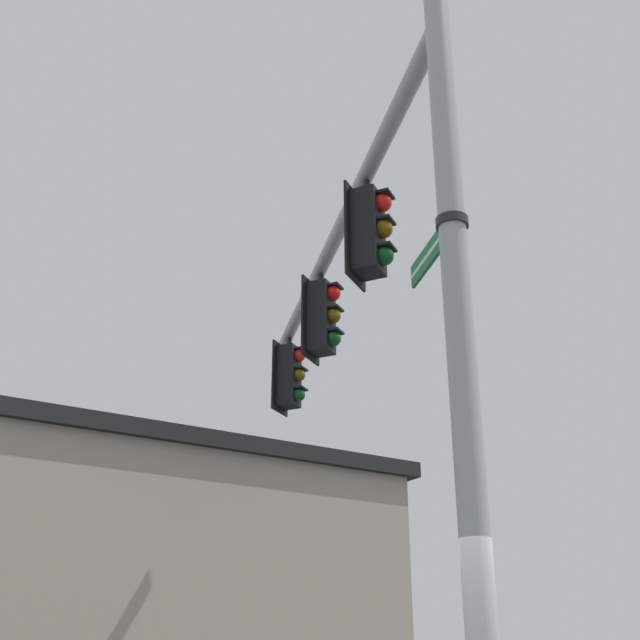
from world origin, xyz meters
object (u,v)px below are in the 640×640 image
Objects in this scene: street_name_sign at (440,240)px; traffic_light_mid_outer at (290,376)px; traffic_light_nearest_pole at (370,232)px; traffic_light_mid_inner at (322,317)px.

traffic_light_mid_outer is at bearing -142.17° from street_name_sign.
traffic_light_nearest_pole is 1.00× the size of traffic_light_mid_inner.
traffic_light_mid_outer is (-1.96, -1.53, 0.00)m from traffic_light_mid_inner.
traffic_light_mid_inner is at bearing 37.96° from traffic_light_mid_outer.
traffic_light_mid_outer reaches higher than street_name_sign.
traffic_light_mid_inner is at bearing -142.25° from street_name_sign.
traffic_light_mid_inner is 1.37× the size of street_name_sign.
street_name_sign is (1.72, 1.32, -1.30)m from traffic_light_nearest_pole.
traffic_light_nearest_pole is 2.53m from street_name_sign.
street_name_sign is at bearing 37.52° from traffic_light_nearest_pole.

